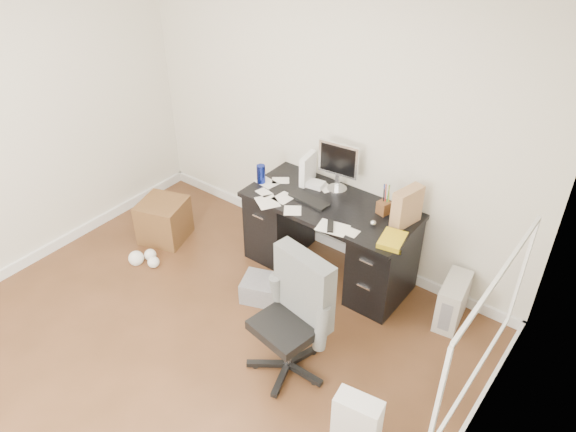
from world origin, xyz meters
name	(u,v)px	position (x,y,z in m)	size (l,w,h in m)	color
ground	(173,367)	(0.00, 0.00, 0.00)	(4.00, 4.00, 0.00)	#422815
room_shell	(148,180)	(0.03, 0.03, 1.66)	(4.02, 4.02, 2.71)	beige
desk	(329,236)	(0.30, 1.65, 0.40)	(1.50, 0.70, 0.75)	black
loose_papers	(308,198)	(0.10, 1.60, 0.75)	(1.10, 0.60, 0.00)	white
lcd_monitor	(338,167)	(0.22, 1.87, 0.98)	(0.37, 0.21, 0.46)	silver
keyboard	(309,200)	(0.13, 1.57, 0.76)	(0.38, 0.13, 0.02)	black
computer_mouse	(373,223)	(0.75, 1.58, 0.78)	(0.05, 0.05, 0.05)	silver
travel_mug	(261,174)	(-0.39, 1.56, 0.84)	(0.08, 0.08, 0.17)	navy
white_binder	(308,169)	(-0.06, 1.82, 0.89)	(0.11, 0.24, 0.27)	white
magazine_file	(407,207)	(0.94, 1.77, 0.91)	(0.14, 0.27, 0.32)	#9E714C
pen_cup	(384,200)	(0.73, 1.79, 0.89)	(0.11, 0.11, 0.27)	#5A3519
yellow_book	(393,240)	(0.99, 1.48, 0.77)	(0.20, 0.25, 0.04)	gold
paper_remote	(333,227)	(0.51, 1.36, 0.76)	(0.25, 0.20, 0.02)	white
office_chair	(288,320)	(0.69, 0.53, 0.50)	(0.57, 0.57, 1.00)	#515451
pc_tower	(453,301)	(1.46, 1.75, 0.20)	(0.18, 0.41, 0.41)	#AEA99D
shopping_bag	(357,421)	(1.43, 0.31, 0.21)	(0.31, 0.22, 0.41)	silver
wicker_basket	(164,220)	(-1.28, 1.11, 0.21)	(0.42, 0.42, 0.42)	#523418
desk_printer	(262,289)	(0.05, 1.01, 0.10)	(0.34, 0.28, 0.20)	slate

